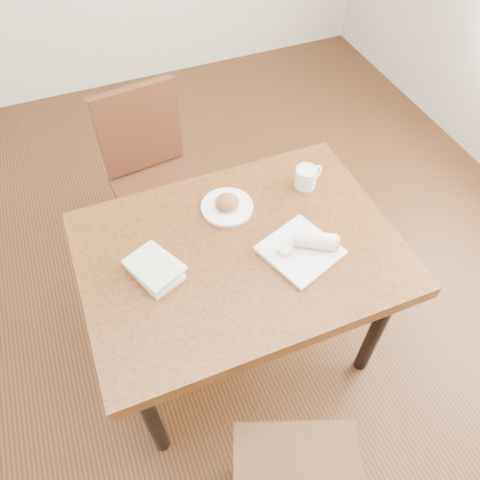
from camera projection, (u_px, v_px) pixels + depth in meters
name	position (u px, v px, depth m)	size (l,w,h in m)	color
ground	(240.00, 342.00, 2.34)	(4.00, 5.00, 0.01)	#472814
room_walls	(240.00, 10.00, 1.07)	(4.02, 5.02, 2.80)	beige
table	(240.00, 262.00, 1.81)	(1.18, 0.86, 0.75)	brown
chair_far	(153.00, 171.00, 2.32)	(0.47, 0.47, 0.95)	#492214
plate_scone	(227.00, 205.00, 1.86)	(0.21, 0.21, 0.07)	white
coffee_mug	(307.00, 177.00, 1.93)	(0.13, 0.09, 0.09)	white
plate_burrito	(305.00, 247.00, 1.72)	(0.32, 0.32, 0.08)	white
book_stack	(155.00, 268.00, 1.66)	(0.22, 0.24, 0.05)	white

